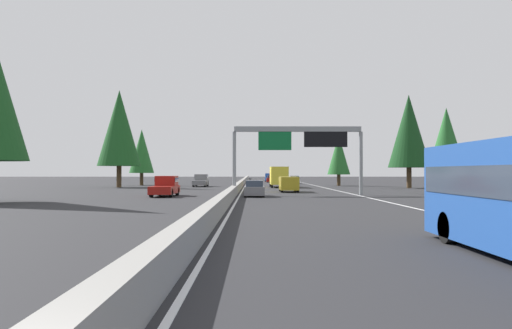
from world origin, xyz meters
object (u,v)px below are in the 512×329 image
(conifer_right_far, at_px, (339,155))
(oncoming_near, at_px, (201,180))
(sign_gantry_overhead, at_px, (299,140))
(sedan_far_right, at_px, (271,179))
(pickup_far_left, at_px, (269,177))
(conifer_right_near, at_px, (446,141))
(conifer_right_mid, at_px, (409,131))
(sedan_far_center, at_px, (294,180))
(sedan_mid_right, at_px, (254,189))
(box_truck_near_right, at_px, (279,176))
(oncoming_far, at_px, (166,186))
(minivan_distant_a, at_px, (289,183))
(conifer_left_mid, at_px, (119,128))
(conifer_left_far, at_px, (142,151))

(conifer_right_far, bearing_deg, oncoming_near, 100.44)
(sign_gantry_overhead, height_order, sedan_far_right, sign_gantry_overhead)
(pickup_far_left, bearing_deg, conifer_right_near, -166.18)
(sedan_far_right, bearing_deg, conifer_right_mid, -154.23)
(sign_gantry_overhead, bearing_deg, sedan_far_right, 0.78)
(sedan_far_center, distance_m, conifer_right_far, 15.85)
(sedan_mid_right, xyz_separation_m, conifer_right_mid, (23.06, -21.30, 7.14))
(box_truck_near_right, height_order, oncoming_far, box_truck_near_right)
(minivan_distant_a, xyz_separation_m, conifer_right_far, (24.29, -9.72, 4.04))
(sign_gantry_overhead, relative_size, oncoming_far, 2.26)
(conifer_left_mid, bearing_deg, sign_gantry_overhead, -134.66)
(pickup_far_left, bearing_deg, box_truck_near_right, 179.95)
(sedan_mid_right, bearing_deg, sedan_far_center, -8.89)
(sign_gantry_overhead, height_order, pickup_far_left, sign_gantry_overhead)
(oncoming_far, height_order, conifer_left_mid, conifer_left_mid)
(conifer_right_far, bearing_deg, minivan_distant_a, 158.19)
(pickup_far_left, xyz_separation_m, oncoming_far, (-68.16, 11.79, 0.00))
(pickup_far_left, bearing_deg, oncoming_near, 163.18)
(conifer_right_near, relative_size, conifer_left_far, 0.94)
(pickup_far_left, distance_m, minivan_distant_a, 58.79)
(minivan_distant_a, height_order, conifer_right_far, conifer_right_far)
(sedan_mid_right, xyz_separation_m, sedan_far_center, (48.36, -7.56, 0.00))
(sedan_far_right, relative_size, minivan_distant_a, 0.88)
(conifer_right_mid, bearing_deg, sedan_mid_right, 137.27)
(conifer_right_far, relative_size, conifer_left_far, 0.89)
(sedan_far_center, bearing_deg, box_truck_near_right, 169.46)
(oncoming_near, relative_size, conifer_right_near, 0.64)
(sedan_mid_right, relative_size, conifer_right_far, 0.54)
(sedan_mid_right, height_order, box_truck_near_right, box_truck_near_right)
(sedan_far_center, height_order, conifer_right_near, conifer_right_near)
(conifer_right_near, bearing_deg, sedan_far_center, 15.14)
(conifer_right_near, bearing_deg, minivan_distant_a, 71.01)
(oncoming_near, xyz_separation_m, oncoming_far, (-29.68, 0.16, 0.00))
(box_truck_near_right, bearing_deg, oncoming_far, 155.81)
(sedan_far_right, height_order, oncoming_far, oncoming_far)
(sedan_far_center, distance_m, conifer_right_mid, 29.66)
(sedan_mid_right, height_order, conifer_right_near, conifer_right_near)
(conifer_right_mid, bearing_deg, sedan_far_right, 25.77)
(sedan_far_right, relative_size, sedan_far_center, 1.00)
(sedan_far_center, distance_m, conifer_left_mid, 35.59)
(sedan_far_right, distance_m, conifer_right_near, 57.40)
(sedan_far_right, height_order, oncoming_near, oncoming_near)
(conifer_right_near, distance_m, conifer_left_far, 50.05)
(sedan_mid_right, bearing_deg, conifer_left_far, 26.45)
(conifer_right_mid, bearing_deg, conifer_left_mid, 85.18)
(pickup_far_left, relative_size, conifer_left_far, 0.60)
(oncoming_near, height_order, conifer_left_mid, conifer_left_mid)
(box_truck_near_right, relative_size, conifer_right_near, 0.97)
(minivan_distant_a, relative_size, conifer_right_mid, 0.39)
(sign_gantry_overhead, distance_m, conifer_left_mid, 33.61)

